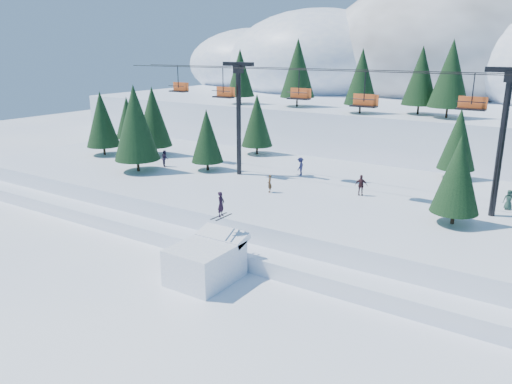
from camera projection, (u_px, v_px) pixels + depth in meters
The scene contains 10 objects.
ground at pixel (187, 301), 28.65m from camera, with size 160.00×160.00×0.00m, color white.
mid_shelf at pixel (325, 202), 42.73m from camera, with size 70.00×22.00×2.50m, color white.
berm at pixel (262, 247), 34.91m from camera, with size 70.00×6.00×1.10m, color white.
mountain_ridge at pixel (439, 74), 87.47m from camera, with size 119.00×60.35×26.46m.
jump_kicker at pixel (206, 261), 30.93m from camera, with size 3.44×4.69×5.40m.
chairlift at pixel (346, 109), 39.74m from camera, with size 46.00×3.21×10.28m.
conifer_stand at pixel (359, 141), 40.47m from camera, with size 62.36×17.83×8.88m.
distant_skiers at pixel (299, 173), 44.11m from camera, with size 31.72×7.36×1.71m.
banner_near at pixel (335, 289), 28.90m from camera, with size 2.86×0.10×0.90m.
banner_far at pixel (421, 298), 27.88m from camera, with size 2.83×0.50×0.90m.
Camera 1 is at (17.52, -19.32, 13.99)m, focal length 35.00 mm.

